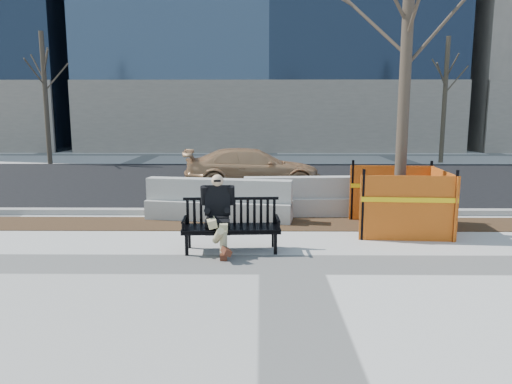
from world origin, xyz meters
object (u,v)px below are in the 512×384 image
Objects in this scene: jersey_barrier_left at (219,220)px; jersey_barrier_right at (312,215)px; bench at (231,251)px; sedan at (253,188)px; seated_man at (218,250)px; tree_fence at (397,230)px.

jersey_barrier_right is at bearing 22.89° from jersey_barrier_left.
bench is 0.40× the size of sedan.
tree_fence reaches higher than seated_man.
seated_man reaches higher than jersey_barrier_right.
tree_fence is at bearing -156.42° from sedan.
jersey_barrier_left reaches higher than bench.
bench is 0.22m from seated_man.
seated_man is 0.31× the size of sedan.
seated_man is 0.20× the size of tree_fence.
jersey_barrier_left is (-0.40, 2.31, 0.00)m from bench.
jersey_barrier_left is at bearing 166.42° from tree_fence.
sedan is at bearing 105.71° from jersey_barrier_right.
seated_man is at bearing -76.37° from jersey_barrier_left.
seated_man reaches higher than sedan.
jersey_barrier_left is at bearing 96.66° from bench.
tree_fence reaches higher than sedan.
seated_man is 3.65m from tree_fence.
jersey_barrier_left is (-3.54, 0.86, 0.00)m from tree_fence.
seated_man is 0.41× the size of jersey_barrier_left.
seated_man is 0.42× the size of jersey_barrier_right.
tree_fence reaches higher than jersey_barrier_left.
jersey_barrier_left is 2.09m from jersey_barrier_right.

